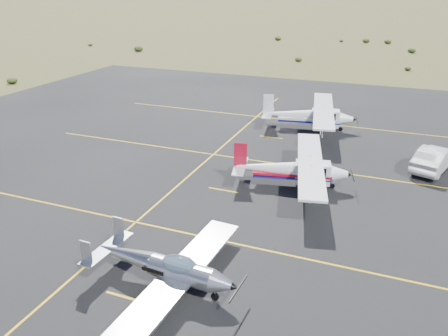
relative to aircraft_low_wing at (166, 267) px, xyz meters
The scene contains 6 objects.
ground 2.99m from the aircraft_low_wing, 49.89° to the left, with size 1600.00×1600.00×0.00m, color #383D1C.
apron 9.40m from the aircraft_low_wing, 78.74° to the left, with size 72.00×72.00×0.02m, color black.
aircraft_low_wing is the anchor object (origin of this frame).
aircraft_cessna 12.16m from the aircraft_low_wing, 77.27° to the left, with size 6.95×10.88×2.75m.
aircraft_plain 24.02m from the aircraft_low_wing, 86.84° to the left, with size 7.30×11.91×3.00m.
sedan 21.35m from the aircraft_low_wing, 58.18° to the left, with size 1.78×5.11×1.68m, color silver.
Camera 1 is at (6.15, -15.62, 12.15)m, focal length 35.00 mm.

